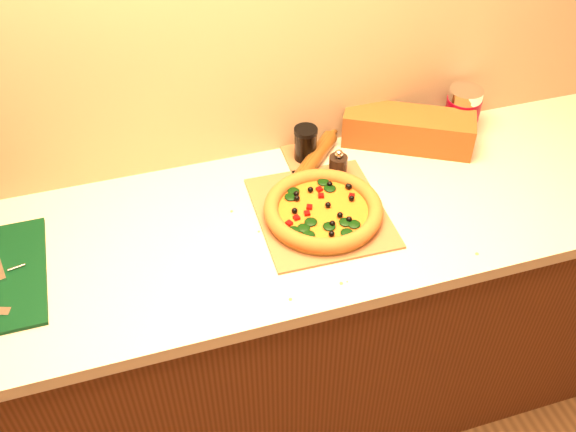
# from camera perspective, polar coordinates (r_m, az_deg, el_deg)

# --- Properties ---
(cabinet) EXTENTS (2.80, 0.65, 0.86)m
(cabinet) POSITION_cam_1_polar(r_m,az_deg,el_deg) (2.13, -1.61, -9.94)
(cabinet) COLOR #4E2610
(cabinet) RESTS_ON ground
(countertop) EXTENTS (2.84, 0.68, 0.04)m
(countertop) POSITION_cam_1_polar(r_m,az_deg,el_deg) (1.79, -1.88, -1.15)
(countertop) COLOR beige
(countertop) RESTS_ON cabinet
(pizza_peel) EXTENTS (0.36, 0.54, 0.01)m
(pizza_peel) POSITION_cam_1_polar(r_m,az_deg,el_deg) (1.82, 2.75, 0.68)
(pizza_peel) COLOR brown
(pizza_peel) RESTS_ON countertop
(pizza) EXTENTS (0.33, 0.33, 0.05)m
(pizza) POSITION_cam_1_polar(r_m,az_deg,el_deg) (1.78, 3.15, 0.55)
(pizza) COLOR #B87D2E
(pizza) RESTS_ON pizza_peel
(pepper_grinder) EXTENTS (0.05, 0.05, 0.10)m
(pepper_grinder) POSITION_cam_1_polar(r_m,az_deg,el_deg) (1.91, 4.47, 4.40)
(pepper_grinder) COLOR black
(pepper_grinder) RESTS_ON countertop
(rolling_pin) EXTENTS (0.26, 0.28, 0.05)m
(rolling_pin) POSITION_cam_1_polar(r_m,az_deg,el_deg) (1.97, 2.37, 5.12)
(rolling_pin) COLOR #522C0E
(rolling_pin) RESTS_ON countertop
(coffee_canister) EXTENTS (0.11, 0.11, 0.15)m
(coffee_canister) POSITION_cam_1_polar(r_m,az_deg,el_deg) (2.16, 15.26, 9.12)
(coffee_canister) COLOR silver
(coffee_canister) RESTS_ON countertop
(bread_bag) EXTENTS (0.42, 0.31, 0.11)m
(bread_bag) POSITION_cam_1_polar(r_m,az_deg,el_deg) (2.07, 10.62, 7.60)
(bread_bag) COLOR brown
(bread_bag) RESTS_ON countertop
(dark_jar) EXTENTS (0.07, 0.07, 0.12)m
(dark_jar) POSITION_cam_1_polar(r_m,az_deg,el_deg) (1.97, 1.57, 6.38)
(dark_jar) COLOR black
(dark_jar) RESTS_ON countertop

